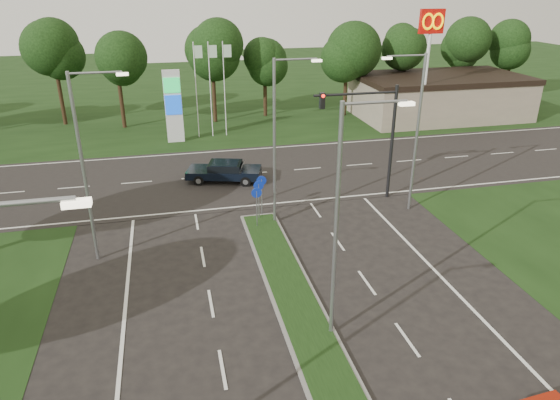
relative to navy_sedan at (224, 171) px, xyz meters
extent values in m
cube|color=black|center=(1.14, 32.01, -0.72)|extent=(160.00, 50.00, 0.02)
cube|color=black|center=(1.14, 1.01, -0.72)|extent=(160.00, 12.00, 0.02)
cube|color=slate|center=(1.14, -18.99, -0.66)|extent=(2.00, 26.00, 0.12)
cube|color=gray|center=(23.14, 13.01, 1.28)|extent=(16.00, 9.00, 4.00)
cylinder|color=gray|center=(1.94, -16.99, 3.78)|extent=(0.16, 0.16, 9.00)
cylinder|color=gray|center=(3.04, -16.99, 8.18)|extent=(2.20, 0.10, 0.10)
cube|color=#FFF2CC|center=(4.14, -16.99, 8.08)|extent=(0.50, 0.22, 0.12)
cylinder|color=gray|center=(1.94, -6.99, 3.78)|extent=(0.16, 0.16, 9.00)
cylinder|color=gray|center=(3.04, -6.99, 8.18)|extent=(2.20, 0.10, 0.10)
cube|color=#FFF2CC|center=(4.14, -6.99, 8.08)|extent=(0.50, 0.22, 0.12)
cylinder|color=gray|center=(-6.26, -22.99, 8.18)|extent=(2.20, 0.10, 0.10)
cube|color=#FFF2CC|center=(-5.16, -22.99, 8.08)|extent=(0.50, 0.22, 0.12)
cylinder|color=gray|center=(-7.36, -8.99, 3.78)|extent=(0.16, 0.16, 9.00)
cylinder|color=gray|center=(-6.26, -8.99, 8.18)|extent=(2.20, 0.10, 0.10)
cube|color=#FFF2CC|center=(-5.16, -8.99, 8.08)|extent=(0.50, 0.22, 0.12)
cylinder|color=gray|center=(10.14, -6.99, 3.78)|extent=(0.16, 0.16, 9.00)
cylinder|color=gray|center=(9.04, -6.99, 8.18)|extent=(2.20, 0.10, 0.10)
cube|color=#FFF2CC|center=(7.94, -6.99, 8.08)|extent=(0.50, 0.22, 0.12)
cylinder|color=black|center=(9.64, -4.99, 2.78)|extent=(0.20, 0.20, 7.00)
cylinder|color=black|center=(7.14, -4.99, 5.88)|extent=(5.00, 0.14, 0.14)
cube|color=black|center=(5.14, -4.99, 5.58)|extent=(0.28, 0.28, 0.90)
sphere|color=#FF190C|center=(5.14, -5.17, 5.88)|extent=(0.20, 0.20, 0.20)
cylinder|color=gray|center=(0.84, -7.49, 0.38)|extent=(0.06, 0.06, 2.20)
cylinder|color=#0C26A5|center=(0.84, -7.49, 1.38)|extent=(0.56, 0.04, 0.56)
cylinder|color=gray|center=(1.14, -6.49, 0.38)|extent=(0.06, 0.06, 2.20)
cylinder|color=#0C26A5|center=(1.14, -6.49, 1.38)|extent=(0.56, 0.04, 0.56)
cylinder|color=gray|center=(1.44, -5.79, 0.38)|extent=(0.06, 0.06, 2.20)
cylinder|color=#0C26A5|center=(1.44, -5.79, 1.38)|extent=(0.56, 0.04, 0.56)
cube|color=silver|center=(-2.86, 10.01, 2.28)|extent=(1.40, 0.30, 6.00)
cube|color=#0CA53F|center=(-2.86, 9.83, 4.08)|extent=(1.30, 0.08, 1.20)
cube|color=#0C3FBF|center=(-2.86, 9.83, 2.48)|extent=(1.30, 0.08, 1.60)
cylinder|color=silver|center=(-0.86, 11.01, 3.28)|extent=(0.08, 0.08, 8.00)
cube|color=#B2D8B2|center=(-0.51, 11.01, 6.48)|extent=(0.70, 0.02, 1.00)
cylinder|color=silver|center=(0.34, 11.01, 3.28)|extent=(0.08, 0.08, 8.00)
cube|color=#B2D8B2|center=(0.69, 11.01, 6.48)|extent=(0.70, 0.02, 1.00)
cylinder|color=silver|center=(1.54, 11.01, 3.28)|extent=(0.08, 0.08, 8.00)
cube|color=#B2D8B2|center=(1.89, 11.01, 6.48)|extent=(0.70, 0.02, 1.00)
cylinder|color=silver|center=(19.14, 9.01, 4.28)|extent=(0.30, 0.30, 10.00)
cube|color=#BF0C07|center=(19.14, 9.01, 8.68)|extent=(2.20, 0.35, 2.00)
torus|color=#FFC600|center=(18.69, 8.79, 8.68)|extent=(1.06, 0.16, 1.06)
torus|color=#FFC600|center=(19.59, 8.79, 8.68)|extent=(1.06, 0.16, 1.06)
cylinder|color=black|center=(1.14, 17.01, 1.48)|extent=(0.36, 0.36, 4.40)
sphere|color=black|center=(1.14, 17.01, 5.78)|extent=(6.00, 6.00, 6.00)
sphere|color=black|center=(1.44, 16.81, 6.78)|extent=(4.80, 4.80, 4.80)
cube|color=black|center=(-0.02, 0.01, -0.11)|extent=(5.25, 3.29, 0.50)
cube|color=black|center=(0.07, -0.02, 0.37)|extent=(2.54, 2.23, 0.47)
cube|color=black|center=(0.07, -0.02, 0.60)|extent=(2.14, 2.03, 0.04)
cylinder|color=black|center=(-1.78, -0.44, -0.38)|extent=(0.72, 0.41, 0.69)
cylinder|color=black|center=(-1.27, 1.33, -0.38)|extent=(0.72, 0.41, 0.69)
cylinder|color=black|center=(1.22, -1.31, -0.38)|extent=(0.72, 0.41, 0.69)
cylinder|color=black|center=(1.74, 0.45, -0.38)|extent=(0.72, 0.41, 0.69)
camera|label=1|loc=(-3.46, -31.68, 11.67)|focal=32.00mm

